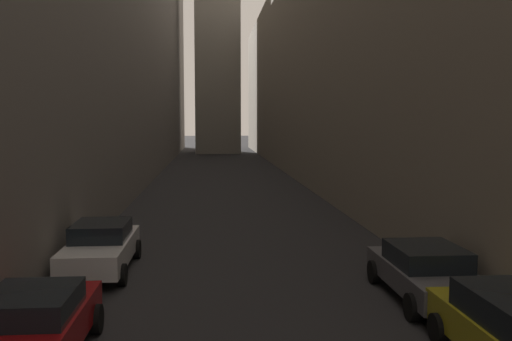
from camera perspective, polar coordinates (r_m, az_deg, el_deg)
ground_plane at (r=40.55m, az=-3.15°, el=-1.35°), size 264.00×264.00×0.00m
building_block_left at (r=44.10m, az=-17.84°, el=15.46°), size 10.33×108.00×25.33m
building_block_right at (r=44.79m, az=13.82°, el=11.05°), size 14.87×108.00×18.62m
parked_car_left_third at (r=11.50m, az=-21.98°, el=-14.68°), size 1.93×4.39×1.42m
parked_car_left_far at (r=17.60m, az=-15.62°, el=-7.52°), size 1.95×4.57×1.49m
parked_car_right_far at (r=15.04m, az=17.06°, el=-9.86°), size 2.04×4.39×1.39m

